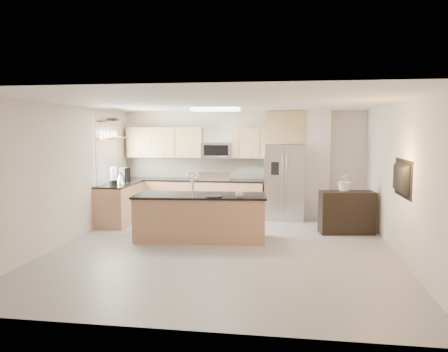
% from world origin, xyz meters
% --- Properties ---
extents(floor, '(6.50, 6.50, 0.00)m').
position_xyz_m(floor, '(0.00, 0.00, 0.00)').
color(floor, '#A29E9A').
rests_on(floor, ground).
extents(ceiling, '(6.00, 6.50, 0.02)m').
position_xyz_m(ceiling, '(0.00, 0.00, 2.60)').
color(ceiling, white).
rests_on(ceiling, wall_back).
extents(wall_back, '(6.00, 0.02, 2.60)m').
position_xyz_m(wall_back, '(0.00, 3.25, 1.30)').
color(wall_back, beige).
rests_on(wall_back, floor).
extents(wall_front, '(6.00, 0.02, 2.60)m').
position_xyz_m(wall_front, '(0.00, -3.25, 1.30)').
color(wall_front, beige).
rests_on(wall_front, floor).
extents(wall_left, '(0.02, 6.50, 2.60)m').
position_xyz_m(wall_left, '(-3.00, 0.00, 1.30)').
color(wall_left, beige).
rests_on(wall_left, floor).
extents(wall_right, '(0.02, 6.50, 2.60)m').
position_xyz_m(wall_right, '(3.00, 0.00, 1.30)').
color(wall_right, beige).
rests_on(wall_right, floor).
extents(back_counter, '(3.55, 0.66, 1.44)m').
position_xyz_m(back_counter, '(-1.23, 2.93, 0.47)').
color(back_counter, tan).
rests_on(back_counter, floor).
extents(left_counter, '(0.66, 1.50, 0.92)m').
position_xyz_m(left_counter, '(-2.67, 1.85, 0.46)').
color(left_counter, tan).
rests_on(left_counter, floor).
extents(range, '(0.76, 0.64, 1.14)m').
position_xyz_m(range, '(-0.60, 2.92, 0.47)').
color(range, black).
rests_on(range, floor).
extents(upper_cabinets, '(3.50, 0.33, 0.75)m').
position_xyz_m(upper_cabinets, '(-1.30, 3.09, 1.83)').
color(upper_cabinets, tan).
rests_on(upper_cabinets, wall_back).
extents(microwave, '(0.76, 0.40, 0.40)m').
position_xyz_m(microwave, '(-0.60, 3.04, 1.63)').
color(microwave, '#B3B3B5').
rests_on(microwave, upper_cabinets).
extents(refrigerator, '(0.92, 0.78, 1.78)m').
position_xyz_m(refrigerator, '(1.06, 2.87, 0.89)').
color(refrigerator, '#B3B3B5').
rests_on(refrigerator, floor).
extents(partition_column, '(0.60, 0.30, 2.60)m').
position_xyz_m(partition_column, '(1.82, 3.10, 1.30)').
color(partition_column, silver).
rests_on(partition_column, floor).
extents(window, '(0.04, 1.15, 1.65)m').
position_xyz_m(window, '(-2.98, 1.85, 1.65)').
color(window, white).
rests_on(window, wall_left).
extents(shelf_lower, '(0.30, 1.20, 0.04)m').
position_xyz_m(shelf_lower, '(-2.85, 1.95, 1.95)').
color(shelf_lower, olive).
rests_on(shelf_lower, wall_left).
extents(shelf_upper, '(0.30, 1.20, 0.04)m').
position_xyz_m(shelf_upper, '(-2.85, 1.95, 2.32)').
color(shelf_upper, olive).
rests_on(shelf_upper, wall_left).
extents(ceiling_fixture, '(1.00, 0.50, 0.06)m').
position_xyz_m(ceiling_fixture, '(-0.40, 1.60, 2.56)').
color(ceiling_fixture, white).
rests_on(ceiling_fixture, ceiling).
extents(island, '(2.62, 1.14, 1.31)m').
position_xyz_m(island, '(-0.54, 0.63, 0.44)').
color(island, tan).
rests_on(island, floor).
extents(credenza, '(1.15, 0.62, 0.88)m').
position_xyz_m(credenza, '(2.35, 1.56, 0.44)').
color(credenza, black).
rests_on(credenza, floor).
extents(cup, '(0.18, 0.18, 0.11)m').
position_xyz_m(cup, '(0.25, 0.37, 0.94)').
color(cup, silver).
rests_on(cup, island).
extents(platter, '(0.41, 0.41, 0.02)m').
position_xyz_m(platter, '(-0.24, 0.41, 0.89)').
color(platter, black).
rests_on(platter, island).
extents(blender, '(0.17, 0.17, 0.40)m').
position_xyz_m(blender, '(-2.67, 1.52, 1.09)').
color(blender, black).
rests_on(blender, left_counter).
extents(kettle, '(0.21, 0.21, 0.26)m').
position_xyz_m(kettle, '(-2.62, 1.77, 1.04)').
color(kettle, '#B3B3B5').
rests_on(kettle, left_counter).
extents(coffee_maker, '(0.23, 0.25, 0.32)m').
position_xyz_m(coffee_maker, '(-2.70, 2.23, 1.07)').
color(coffee_maker, black).
rests_on(coffee_maker, left_counter).
extents(bowl, '(0.36, 0.36, 0.08)m').
position_xyz_m(bowl, '(-2.85, 2.02, 2.38)').
color(bowl, '#B3B3B5').
rests_on(bowl, shelf_upper).
extents(flower_vase, '(0.69, 0.62, 0.67)m').
position_xyz_m(flower_vase, '(2.32, 1.61, 1.21)').
color(flower_vase, silver).
rests_on(flower_vase, credenza).
extents(television, '(0.14, 1.08, 0.62)m').
position_xyz_m(television, '(2.91, -0.20, 1.35)').
color(television, black).
rests_on(television, wall_right).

